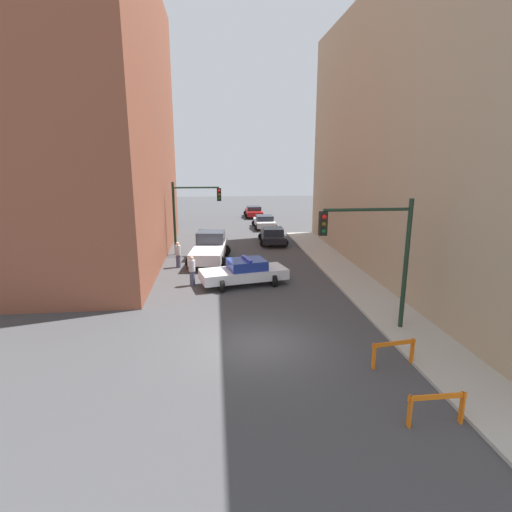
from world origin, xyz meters
TOP-DOWN VIEW (x-y plane):
  - ground_plane at (0.00, 0.00)m, footprint 120.00×120.00m
  - sidewalk_right at (6.20, 0.00)m, footprint 2.40×44.00m
  - building_corner_left at (-12.00, 14.00)m, footprint 14.00×20.00m
  - building_right at (13.40, 8.00)m, footprint 12.00×28.00m
  - traffic_light_near at (4.73, 0.70)m, footprint 3.64×0.35m
  - traffic_light_far at (-3.30, 14.83)m, footprint 3.44×0.35m
  - police_car at (0.02, 7.29)m, footprint 4.99×2.99m
  - white_truck at (-1.94, 12.69)m, footprint 3.02×5.59m
  - parked_car_near at (3.14, 17.96)m, footprint 2.45×4.40m
  - parked_car_mid at (3.34, 25.25)m, footprint 2.29×4.31m
  - parked_car_far at (3.06, 33.09)m, footprint 2.31×4.32m
  - pedestrian_crossing at (-2.84, 7.38)m, footprint 0.51×0.51m
  - pedestrian_corner at (-3.93, 11.27)m, footprint 0.50×0.50m
  - barrier_front at (4.07, -5.17)m, footprint 1.60×0.18m
  - barrier_mid at (4.29, -2.14)m, footprint 1.59×0.37m

SIDE VIEW (x-z plane):
  - ground_plane at x=0.00m, z-range 0.00..0.00m
  - sidewalk_right at x=6.20m, z-range 0.00..0.12m
  - barrier_front at x=4.07m, z-range 0.17..1.07m
  - barrier_mid at x=4.29m, z-range 0.17..1.07m
  - parked_car_near at x=3.14m, z-range 0.02..1.33m
  - parked_car_mid at x=3.34m, z-range 0.02..1.33m
  - parked_car_far at x=3.06m, z-range 0.02..1.33m
  - police_car at x=0.02m, z-range -0.04..1.48m
  - pedestrian_crossing at x=-2.84m, z-range 0.03..1.69m
  - pedestrian_corner at x=-3.93m, z-range 0.03..1.69m
  - white_truck at x=-1.94m, z-range -0.04..1.86m
  - traffic_light_far at x=-3.30m, z-range 0.80..6.00m
  - traffic_light_near at x=4.73m, z-range 0.93..6.13m
  - building_right at x=13.40m, z-range 0.00..16.21m
  - building_corner_left at x=-12.00m, z-range 0.00..18.17m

